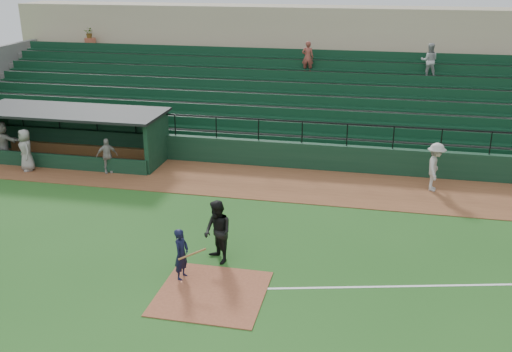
# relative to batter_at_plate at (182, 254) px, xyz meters

# --- Properties ---
(ground) EXTENTS (90.00, 90.00, 0.00)m
(ground) POSITION_rel_batter_at_plate_xyz_m (1.08, 0.36, -0.80)
(ground) COLOR #1F4E19
(ground) RESTS_ON ground
(warning_track) EXTENTS (40.00, 4.00, 0.03)m
(warning_track) POSITION_rel_batter_at_plate_xyz_m (1.08, 8.36, -0.78)
(warning_track) COLOR brown
(warning_track) RESTS_ON ground
(home_plate_dirt) EXTENTS (3.00, 3.00, 0.03)m
(home_plate_dirt) POSITION_rel_batter_at_plate_xyz_m (1.08, -0.64, -0.78)
(home_plate_dirt) COLOR brown
(home_plate_dirt) RESTS_ON ground
(foul_line) EXTENTS (17.49, 4.44, 0.01)m
(foul_line) POSITION_rel_batter_at_plate_xyz_m (9.08, 1.56, -0.79)
(foul_line) COLOR white
(foul_line) RESTS_ON ground
(stadium_structure) EXTENTS (38.00, 13.08, 6.40)m
(stadium_structure) POSITION_rel_batter_at_plate_xyz_m (1.08, 16.82, 1.50)
(stadium_structure) COLOR black
(stadium_structure) RESTS_ON ground
(dugout) EXTENTS (8.90, 3.20, 2.42)m
(dugout) POSITION_rel_batter_at_plate_xyz_m (-8.67, 9.92, 0.53)
(dugout) COLOR black
(dugout) RESTS_ON ground
(batter_at_plate) EXTENTS (1.03, 0.69, 1.60)m
(batter_at_plate) POSITION_rel_batter_at_plate_xyz_m (0.00, 0.00, 0.00)
(batter_at_plate) COLOR black
(batter_at_plate) RESTS_ON ground
(umpire) EXTENTS (1.23, 1.24, 2.02)m
(umpire) POSITION_rel_batter_at_plate_xyz_m (0.75, 1.24, 0.21)
(umpire) COLOR black
(umpire) RESTS_ON ground
(runner) EXTENTS (0.90, 1.38, 2.01)m
(runner) POSITION_rel_batter_at_plate_xyz_m (7.78, 8.91, 0.23)
(runner) COLOR #A9A49E
(runner) RESTS_ON warning_track
(dugout_player_a) EXTENTS (0.99, 0.81, 1.58)m
(dugout_player_a) POSITION_rel_batter_at_plate_xyz_m (-6.26, 8.07, 0.02)
(dugout_player_a) COLOR #A8A29D
(dugout_player_a) RESTS_ON warning_track
(dugout_player_b) EXTENTS (1.09, 1.08, 1.90)m
(dugout_player_b) POSITION_rel_batter_at_plate_xyz_m (-9.93, 7.62, 0.18)
(dugout_player_b) COLOR gray
(dugout_player_b) RESTS_ON warning_track
(dugout_player_c) EXTENTS (1.85, 0.75, 1.95)m
(dugout_player_c) POSITION_rel_batter_at_plate_xyz_m (-11.68, 8.48, 0.20)
(dugout_player_c) COLOR gray
(dugout_player_c) RESTS_ON warning_track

